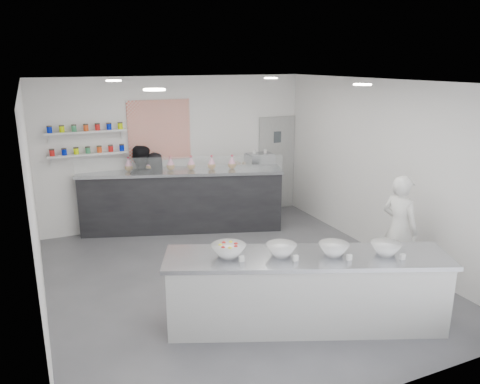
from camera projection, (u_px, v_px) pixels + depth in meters
name	position (u px, v px, depth m)	size (l,w,h in m)	color
floor	(236.00, 278.00, 7.32)	(6.00, 6.00, 0.00)	#515156
ceiling	(235.00, 82.00, 6.51)	(6.00, 6.00, 0.00)	white
back_wall	(177.00, 151.00, 9.55)	(5.50, 5.50, 0.00)	white
left_wall	(34.00, 209.00, 5.83)	(6.00, 6.00, 0.00)	white
right_wall	(383.00, 169.00, 8.00)	(6.00, 6.00, 0.00)	white
back_door	(276.00, 163.00, 10.55)	(0.88, 0.04, 2.10)	#9A9A98
pattern_panel	(159.00, 130.00, 9.27)	(1.25, 0.03, 1.20)	#E64B2F
jar_shelf_lower	(88.00, 154.00, 8.75)	(1.45, 0.22, 0.04)	silver
jar_shelf_upper	(86.00, 132.00, 8.63)	(1.45, 0.22, 0.04)	silver
preserve_jars	(87.00, 139.00, 8.65)	(1.45, 0.10, 0.56)	red
downlight_0	(154.00, 90.00, 5.08)	(0.24, 0.24, 0.02)	white
downlight_1	(362.00, 84.00, 6.18)	(0.24, 0.24, 0.02)	white
downlight_2	(114.00, 81.00, 7.37)	(0.24, 0.24, 0.02)	white
downlight_3	(271.00, 78.00, 8.47)	(0.24, 0.24, 0.02)	white
prep_counter	(306.00, 291.00, 5.91)	(3.53, 0.80, 0.96)	#B5B6B0
back_bar	(182.00, 200.00, 9.30)	(3.95, 0.72, 1.22)	black
sneeze_guard	(180.00, 166.00, 8.76)	(3.89, 0.02, 0.33)	white
espresso_ledge	(250.00, 195.00, 10.25)	(1.21, 0.38, 0.90)	#B5B6B0
espresso_machine	(260.00, 164.00, 10.16)	(0.58, 0.40, 0.44)	#93969E
cup_stacks	(240.00, 169.00, 10.00)	(0.24, 0.24, 0.31)	tan
prep_bowls	(308.00, 250.00, 5.76)	(2.33, 0.48, 0.15)	white
label_cards	(343.00, 265.00, 5.43)	(2.01, 0.04, 0.07)	white
cookie_bags	(181.00, 163.00, 9.10)	(2.16, 0.16, 0.28)	#FF96C3
woman_prep	(399.00, 229.00, 7.06)	(0.61, 0.40, 1.67)	white
staff_left	(141.00, 189.00, 9.15)	(0.84, 0.65, 1.72)	black
staff_right	(155.00, 191.00, 9.29)	(0.76, 0.50, 1.56)	black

